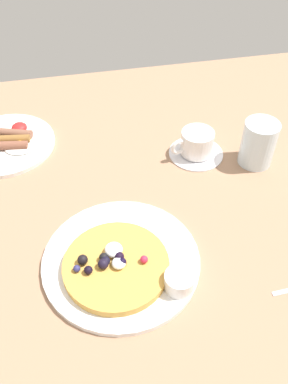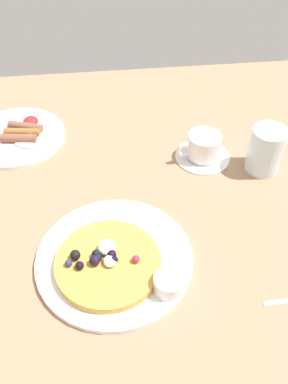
{
  "view_description": "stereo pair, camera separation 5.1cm",
  "coord_description": "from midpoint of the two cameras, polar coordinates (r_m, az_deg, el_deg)",
  "views": [
    {
      "loc": [
        -0.11,
        -0.56,
        0.61
      ],
      "look_at": [
        0.01,
        -0.01,
        0.04
      ],
      "focal_mm": 37.8,
      "sensor_mm": 36.0,
      "label": 1
    },
    {
      "loc": [
        -0.06,
        -0.57,
        0.61
      ],
      "look_at": [
        0.01,
        -0.01,
        0.04
      ],
      "focal_mm": 37.8,
      "sensor_mm": 36.0,
      "label": 2
    }
  ],
  "objects": [
    {
      "name": "coffee_cup",
      "position": [
        0.93,
        9.92,
        6.47
      ],
      "size": [
        0.1,
        0.07,
        0.06
      ],
      "color": "white",
      "rests_on": "coffee_saucer"
    },
    {
      "name": "breakfast_plate",
      "position": [
        1.03,
        -16.34,
        7.47
      ],
      "size": [
        0.24,
        0.24,
        0.01
      ],
      "primitive_type": "cylinder",
      "color": "white",
      "rests_on": "ground_plane"
    },
    {
      "name": "coffee_saucer",
      "position": [
        0.95,
        9.77,
        4.98
      ],
      "size": [
        0.13,
        0.13,
        0.01
      ],
      "primitive_type": "cylinder",
      "color": "white",
      "rests_on": "ground_plane"
    },
    {
      "name": "pancake_plate",
      "position": [
        0.74,
        -2.23,
        -9.43
      ],
      "size": [
        0.28,
        0.28,
        0.01
      ],
      "primitive_type": "cylinder",
      "color": "white",
      "rests_on": "ground_plane"
    },
    {
      "name": "pancake_with_berries",
      "position": [
        0.72,
        -3.15,
        -9.99
      ],
      "size": [
        0.19,
        0.19,
        0.04
      ],
      "color": "gold",
      "rests_on": "pancake_plate"
    },
    {
      "name": "fried_breakfast",
      "position": [
        1.02,
        -15.06,
        8.16
      ],
      "size": [
        0.11,
        0.12,
        0.02
      ],
      "color": "brown",
      "rests_on": "breakfast_plate"
    },
    {
      "name": "ground_plane",
      "position": [
        0.85,
        1.13,
        -2.21
      ],
      "size": [
        2.09,
        1.11,
        0.03
      ],
      "primitive_type": "cube",
      "color": "#9D7559"
    },
    {
      "name": "syrup_ramekin",
      "position": [
        0.69,
        5.63,
        -12.82
      ],
      "size": [
        0.05,
        0.05,
        0.03
      ],
      "color": "white",
      "rests_on": "pancake_plate"
    },
    {
      "name": "water_glass",
      "position": [
        0.93,
        18.31,
        5.6
      ],
      "size": [
        0.08,
        0.08,
        0.1
      ],
      "primitive_type": "cylinder",
      "color": "silver",
      "rests_on": "ground_plane"
    }
  ]
}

